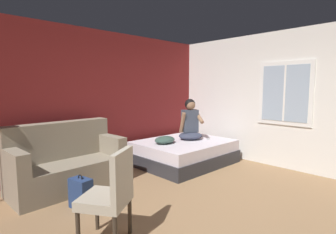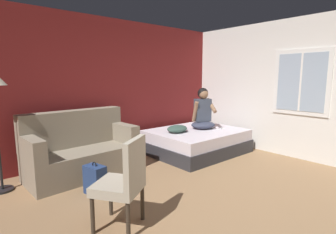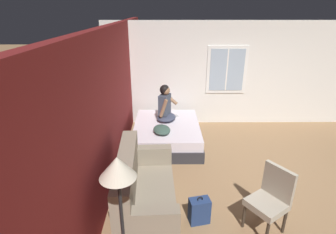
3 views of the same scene
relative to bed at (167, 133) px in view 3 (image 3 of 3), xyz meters
The scene contains 11 objects.
ground_plane 2.50m from the bed, 127.83° to the right, with size 40.00×40.00×0.00m, color #93704C.
wall_back_accent 2.15m from the bed, 146.23° to the left, with size 10.44×0.16×2.70m, color maroon.
wall_side_with_window 2.59m from the bed, 57.04° to the right, with size 0.19×7.21×2.70m.
bed is the anchor object (origin of this frame).
couch 2.39m from the bed, behind, with size 1.74×0.91×1.04m.
side_chair 3.02m from the bed, 151.37° to the right, with size 0.64×0.64×0.98m.
person_seated 0.64m from the bed, ahead, with size 0.64×0.60×0.88m.
backpack 2.55m from the bed, 169.27° to the right, with size 0.28×0.33×0.46m.
throw_pillow 0.56m from the bed, 166.73° to the left, with size 0.48×0.36×0.14m, color #385147.
cell_phone 0.61m from the bed, 25.59° to the right, with size 0.07×0.14×0.01m, color #B7B7BC.
floor_lamp 3.70m from the bed, behind, with size 0.36×0.36×1.70m.
Camera 3 is at (-4.02, 1.97, 2.96)m, focal length 28.00 mm.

